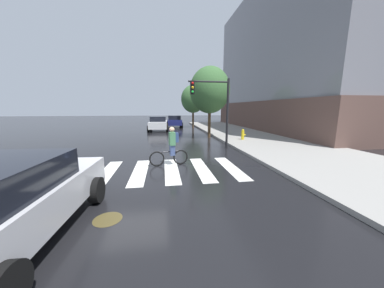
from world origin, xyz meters
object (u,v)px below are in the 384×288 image
object	(u,v)px
traffic_light_near	(214,102)
street_tree_near	(210,90)
manhole_cover	(108,219)
fire_hydrant	(243,135)
sedan_mid	(158,123)
cyclist	(171,146)
street_tree_mid	(193,99)
sedan_far	(174,121)
sedan_near	(8,201)

from	to	relation	value
traffic_light_near	street_tree_near	distance (m)	4.67
manhole_cover	street_tree_near	distance (m)	13.44
manhole_cover	fire_hydrant	size ratio (longest dim) A/B	0.82
sedan_mid	traffic_light_near	bearing A→B (deg)	-71.36
cyclist	street_tree_mid	size ratio (longest dim) A/B	0.32
sedan_far	traffic_light_near	bearing A→B (deg)	-83.98
cyclist	sedan_mid	bearing A→B (deg)	93.51
fire_hydrant	street_tree_mid	bearing A→B (deg)	100.58
manhole_cover	sedan_far	size ratio (longest dim) A/B	0.14
street_tree_mid	sedan_near	bearing A→B (deg)	-107.42
sedan_near	fire_hydrant	bearing A→B (deg)	49.18
sedan_mid	traffic_light_near	world-z (taller)	traffic_light_near
cyclist	sedan_near	bearing A→B (deg)	-124.19
traffic_light_near	street_tree_mid	xyz separation A→B (m)	(0.76, 13.33, 0.73)
sedan_mid	traffic_light_near	xyz separation A→B (m)	(3.57, -10.59, 2.04)
sedan_near	fire_hydrant	xyz separation A→B (m)	(8.72, 10.09, -0.29)
sedan_mid	fire_hydrant	world-z (taller)	sedan_mid
sedan_far	street_tree_near	size ratio (longest dim) A/B	0.77
sedan_mid	fire_hydrant	size ratio (longest dim) A/B	6.00
traffic_light_near	fire_hydrant	size ratio (longest dim) A/B	5.38
manhole_cover	street_tree_mid	xyz separation A→B (m)	(5.12, 20.64, 3.59)
sedan_near	sedan_mid	size ratio (longest dim) A/B	1.00
sedan_mid	sedan_far	distance (m)	4.67
sedan_far	cyclist	world-z (taller)	cyclist
fire_hydrant	street_tree_mid	size ratio (longest dim) A/B	0.15
sedan_mid	street_tree_mid	xyz separation A→B (m)	(4.33, 2.75, 2.77)
sedan_far	street_tree_mid	world-z (taller)	street_tree_mid
traffic_light_near	sedan_mid	bearing A→B (deg)	108.64
traffic_light_near	street_tree_mid	distance (m)	13.38
fire_hydrant	street_tree_mid	distance (m)	11.69
fire_hydrant	manhole_cover	bearing A→B (deg)	-126.99
sedan_mid	traffic_light_near	distance (m)	11.36
sedan_near	street_tree_near	world-z (taller)	street_tree_near
street_tree_near	street_tree_mid	xyz separation A→B (m)	(-0.02, 8.85, -0.32)
sedan_near	sedan_mid	xyz separation A→B (m)	(2.32, 18.44, 0.00)
sedan_near	sedan_far	world-z (taller)	sedan_near
manhole_cover	sedan_near	xyz separation A→B (m)	(-1.52, -0.54, 0.82)
fire_hydrant	street_tree_near	bearing A→B (deg)	132.45
sedan_far	cyclist	bearing A→B (deg)	-93.71
sedan_far	traffic_light_near	world-z (taller)	traffic_light_near
traffic_light_near	street_tree_near	xyz separation A→B (m)	(0.78, 4.48, 1.05)
street_tree_near	traffic_light_near	bearing A→B (deg)	-99.86
sedan_far	street_tree_near	xyz separation A→B (m)	(2.34, -10.32, 3.13)
sedan_far	street_tree_mid	size ratio (longest dim) A/B	0.83
sedan_near	cyclist	world-z (taller)	cyclist
traffic_light_near	sedan_far	bearing A→B (deg)	96.02
manhole_cover	cyclist	bearing A→B (deg)	68.27
sedan_far	fire_hydrant	xyz separation A→B (m)	(4.39, -12.56, -0.25)
sedan_near	traffic_light_near	world-z (taller)	traffic_light_near
sedan_near	street_tree_mid	bearing A→B (deg)	72.58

